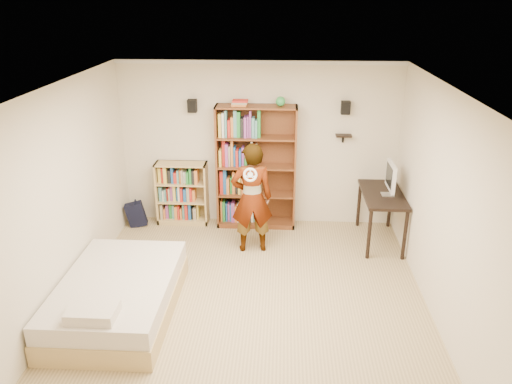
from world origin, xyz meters
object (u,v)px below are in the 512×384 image
tall_bookshelf (256,168)px  low_bookshelf (182,193)px  computer_desk (380,218)px  person (252,198)px  daybed (118,291)px

tall_bookshelf → low_bookshelf: tall_bookshelf is taller
tall_bookshelf → computer_desk: (1.96, -0.50, -0.61)m
low_bookshelf → person: 1.55m
low_bookshelf → tall_bookshelf: bearing=-1.3°
person → tall_bookshelf: bearing=-100.1°
tall_bookshelf → computer_desk: tall_bookshelf is taller
daybed → person: (1.52, 1.72, 0.54)m
tall_bookshelf → daybed: bearing=-120.7°
tall_bookshelf → computer_desk: 2.11m
daybed → person: person is taller
low_bookshelf → computer_desk: (3.21, -0.52, -0.12)m
tall_bookshelf → daybed: 3.09m
tall_bookshelf → low_bookshelf: (-1.24, 0.03, -0.48)m
tall_bookshelf → daybed: size_ratio=1.00×
computer_desk → daybed: size_ratio=0.59×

